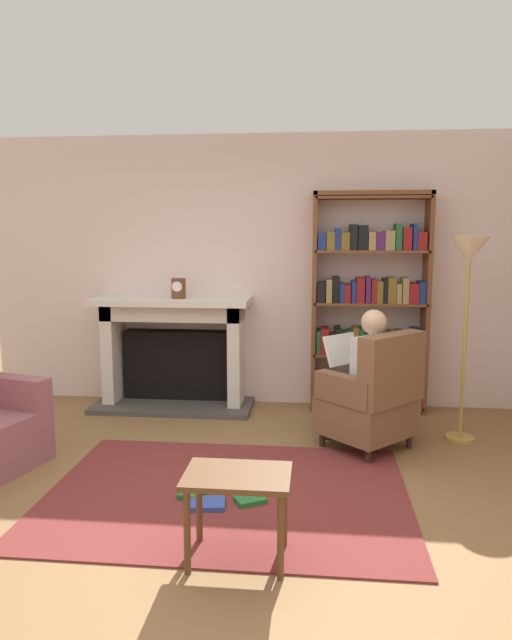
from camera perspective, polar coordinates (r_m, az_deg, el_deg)
The scene contains 11 objects.
ground at distance 3.82m, azimuth -3.54°, elevation -18.50°, with size 14.00×14.00×0.00m, color olive.
back_wall at distance 5.95m, azimuth 0.39°, elevation 4.77°, with size 5.60×0.10×2.70m, color beige.
area_rug at distance 4.08m, azimuth -2.82°, elevation -16.54°, with size 2.40×1.80×0.01m, color maroon.
fireplace at distance 5.94m, azimuth -7.92°, elevation -2.77°, with size 1.57×0.64×1.10m.
mantel_clock at distance 5.74m, azimuth -7.57°, elevation 3.09°, with size 0.14×0.14×0.19m.
bookshelf at distance 5.76m, azimuth 11.03°, elevation 1.12°, with size 1.11×0.32×2.12m.
armchair_reading at distance 4.80m, azimuth 11.37°, elevation -7.51°, with size 0.89×0.89×0.97m.
seated_reader at distance 4.82m, azimuth 10.35°, elevation -4.99°, with size 0.58×0.58×1.14m.
side_table at distance 3.19m, azimuth -1.82°, elevation -16.03°, with size 0.56×0.39×0.49m.
scattered_books at distance 4.02m, azimuth -3.56°, elevation -16.62°, with size 0.60×0.55×0.03m.
floor_lamp at distance 5.06m, azimuth 20.03°, elevation 4.77°, with size 0.32×0.32×1.71m.
Camera 1 is at (0.57, -3.36, 1.73)m, focal length 32.81 mm.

